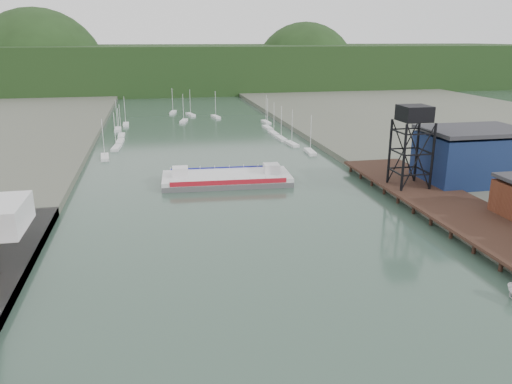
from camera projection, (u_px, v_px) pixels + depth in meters
name	position (u px, v px, depth m)	size (l,w,h in m)	color
east_pier	(454.00, 207.00, 88.52)	(14.00, 70.00, 2.45)	black
lift_tower	(414.00, 119.00, 96.22)	(6.50, 6.50, 16.00)	black
blue_shed	(472.00, 156.00, 103.52)	(20.50, 14.50, 11.30)	#0D1E3C
marina_sailboats	(198.00, 131.00, 169.31)	(57.71, 92.65, 0.90)	silver
distant_hills	(167.00, 71.00, 317.94)	(500.00, 120.00, 80.00)	black
chain_ferry	(227.00, 178.00, 109.18)	(28.32, 12.75, 3.99)	#505053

